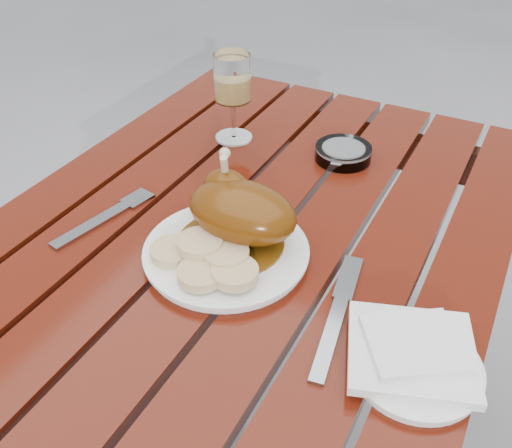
{
  "coord_description": "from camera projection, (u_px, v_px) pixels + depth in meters",
  "views": [
    {
      "loc": [
        0.36,
        -0.62,
        1.32
      ],
      "look_at": [
        0.03,
        0.02,
        0.78
      ],
      "focal_mm": 40.0,
      "sensor_mm": 36.0,
      "label": 1
    }
  ],
  "objects": [
    {
      "name": "dinner_plate",
      "position": [
        226.0,
        253.0,
        0.87
      ],
      "size": [
        0.26,
        0.26,
        0.02
      ],
      "primitive_type": "cylinder",
      "rotation": [
        0.0,
        0.0,
        0.02
      ],
      "color": "white",
      "rests_on": "table"
    },
    {
      "name": "ashtray",
      "position": [
        343.0,
        153.0,
        1.1
      ],
      "size": [
        0.13,
        0.13,
        0.03
      ],
      "primitive_type": "cylinder",
      "rotation": [
        0.0,
        0.0,
        0.18
      ],
      "color": "#B2B7BC",
      "rests_on": "table"
    },
    {
      "name": "fork",
      "position": [
        100.0,
        220.0,
        0.95
      ],
      "size": [
        0.06,
        0.18,
        0.01
      ],
      "primitive_type": "cube",
      "rotation": [
        0.0,
        0.0,
        -0.2
      ],
      "color": "gray",
      "rests_on": "table"
    },
    {
      "name": "knife",
      "position": [
        334.0,
        323.0,
        0.76
      ],
      "size": [
        0.05,
        0.21,
        0.01
      ],
      "primitive_type": "cube",
      "rotation": [
        0.0,
        0.0,
        0.16
      ],
      "color": "gray",
      "rests_on": "table"
    },
    {
      "name": "table",
      "position": [
        238.0,
        386.0,
        1.14
      ],
      "size": [
        0.8,
        1.2,
        0.75
      ],
      "primitive_type": "cube",
      "color": "#5F170B",
      "rests_on": "ground"
    },
    {
      "name": "napkin",
      "position": [
        411.0,
        352.0,
        0.7
      ],
      "size": [
        0.19,
        0.19,
        0.01
      ],
      "primitive_type": "cube",
      "rotation": [
        0.0,
        0.0,
        0.33
      ],
      "color": "white",
      "rests_on": "side_plate"
    },
    {
      "name": "bread_dumplings",
      "position": [
        207.0,
        259.0,
        0.82
      ],
      "size": [
        0.18,
        0.11,
        0.03
      ],
      "color": "tan",
      "rests_on": "dinner_plate"
    },
    {
      "name": "roast_duck",
      "position": [
        239.0,
        210.0,
        0.87
      ],
      "size": [
        0.18,
        0.17,
        0.13
      ],
      "color": "#5B340A",
      "rests_on": "dinner_plate"
    },
    {
      "name": "side_plate",
      "position": [
        416.0,
        367.0,
        0.7
      ],
      "size": [
        0.2,
        0.2,
        0.01
      ],
      "primitive_type": "cylinder",
      "rotation": [
        0.0,
        0.0,
        0.3
      ],
      "color": "white",
      "rests_on": "table"
    },
    {
      "name": "wine_glass",
      "position": [
        233.0,
        98.0,
        1.13
      ],
      "size": [
        0.08,
        0.08,
        0.18
      ],
      "primitive_type": "cylinder",
      "rotation": [
        0.0,
        0.0,
        0.07
      ],
      "color": "#F1C66D",
      "rests_on": "table"
    }
  ]
}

